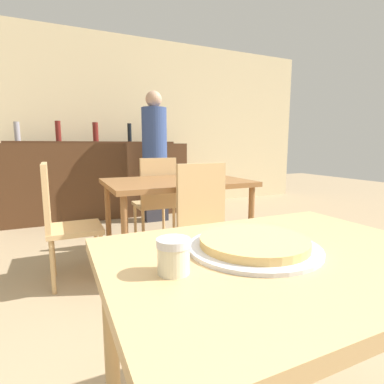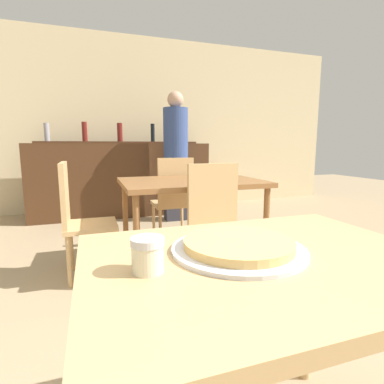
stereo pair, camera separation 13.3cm
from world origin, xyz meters
name	(u,v)px [view 2 (the right image)]	position (x,y,z in m)	size (l,w,h in m)	color
wall_back	(117,124)	(0.00, 4.43, 1.40)	(8.00, 0.05, 2.80)	beige
dining_table_near	(262,286)	(0.00, 0.00, 0.66)	(1.00, 0.74, 0.75)	tan
dining_table_far	(191,189)	(0.38, 1.77, 0.68)	(1.20, 0.86, 0.76)	brown
bar_counter	(122,180)	(0.00, 3.93, 0.54)	(2.60, 0.56, 1.09)	#4C2D19
bar_back_shelf	(120,139)	(0.00, 4.07, 1.15)	(2.39, 0.24, 0.31)	#4C2D19
chair_far_side_front	(218,223)	(0.38, 1.18, 0.52)	(0.40, 0.40, 0.93)	tan
chair_far_side_back	(174,196)	(0.38, 2.36, 0.52)	(0.40, 0.40, 0.93)	tan
chair_far_side_left	(79,214)	(-0.56, 1.77, 0.52)	(0.40, 0.40, 0.93)	tan
pizza_tray	(238,246)	(-0.05, 0.05, 0.77)	(0.39, 0.39, 0.04)	silver
cheese_shaker	(148,255)	(-0.33, -0.01, 0.80)	(0.08, 0.08, 0.09)	beige
person_standing	(176,152)	(0.68, 3.35, 0.97)	(0.34, 0.34, 1.78)	#2D2D38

